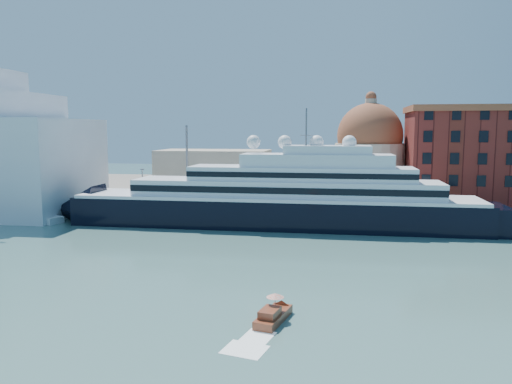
# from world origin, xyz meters

# --- Properties ---
(ground) EXTENTS (400.00, 400.00, 0.00)m
(ground) POSITION_xyz_m (0.00, 0.00, 0.00)
(ground) COLOR #396360
(ground) RESTS_ON ground
(quay) EXTENTS (180.00, 10.00, 2.50)m
(quay) POSITION_xyz_m (0.00, 34.00, 1.25)
(quay) COLOR gray
(quay) RESTS_ON ground
(land) EXTENTS (260.00, 72.00, 2.00)m
(land) POSITION_xyz_m (0.00, 75.00, 1.00)
(land) COLOR slate
(land) RESTS_ON ground
(quay_fence) EXTENTS (180.00, 0.10, 1.20)m
(quay_fence) POSITION_xyz_m (0.00, 29.50, 3.10)
(quay_fence) COLOR slate
(quay_fence) RESTS_ON quay
(superyacht) EXTENTS (92.71, 12.85, 27.71)m
(superyacht) POSITION_xyz_m (-1.28, 23.00, 4.78)
(superyacht) COLOR black
(superyacht) RESTS_ON ground
(service_barge) EXTENTS (12.30, 6.84, 2.63)m
(service_barge) POSITION_xyz_m (-48.92, 19.34, 0.76)
(service_barge) COLOR white
(service_barge) RESTS_ON ground
(water_taxi) EXTENTS (3.44, 6.53, 2.96)m
(water_taxi) POSITION_xyz_m (7.67, -27.77, 0.71)
(water_taxi) COLOR brown
(water_taxi) RESTS_ON ground
(warehouse) EXTENTS (43.00, 19.00, 23.25)m
(warehouse) POSITION_xyz_m (52.00, 52.00, 13.79)
(warehouse) COLOR maroon
(warehouse) RESTS_ON land
(church) EXTENTS (66.00, 18.00, 25.50)m
(church) POSITION_xyz_m (6.39, 57.72, 10.91)
(church) COLOR beige
(church) RESTS_ON land
(lamp_posts) EXTENTS (120.80, 2.40, 18.00)m
(lamp_posts) POSITION_xyz_m (-12.67, 32.27, 9.84)
(lamp_posts) COLOR slate
(lamp_posts) RESTS_ON quay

